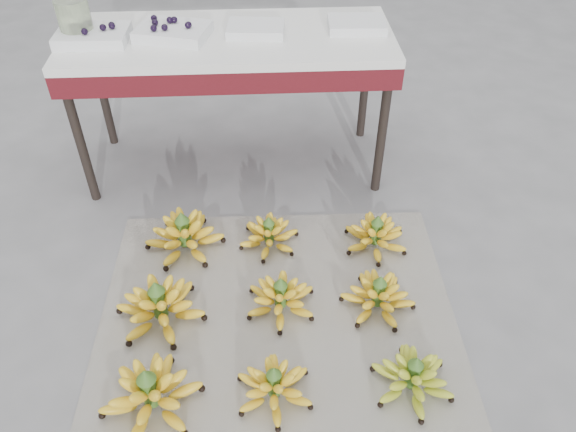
{
  "coord_description": "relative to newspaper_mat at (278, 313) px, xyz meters",
  "views": [
    {
      "loc": [
        0.03,
        -1.26,
        1.58
      ],
      "look_at": [
        0.11,
        0.25,
        0.25
      ],
      "focal_mm": 35.0,
      "sensor_mm": 36.0,
      "label": 1
    }
  ],
  "objects": [
    {
      "name": "ground",
      "position": [
        -0.06,
        -0.01,
        -0.0
      ],
      "size": [
        60.0,
        60.0,
        0.0
      ],
      "primitive_type": "plane",
      "color": "slate",
      "rests_on": "ground"
    },
    {
      "name": "newspaper_mat",
      "position": [
        0.0,
        0.0,
        0.0
      ],
      "size": [
        1.27,
        1.07,
        0.01
      ],
      "primitive_type": "cube",
      "rotation": [
        0.0,
        0.0,
        -0.02
      ],
      "color": "silver",
      "rests_on": "ground"
    },
    {
      "name": "bunch_front_left",
      "position": [
        -0.4,
        -0.34,
        0.07
      ],
      "size": [
        0.31,
        0.31,
        0.19
      ],
      "rotation": [
        0.0,
        0.0,
        0.01
      ],
      "color": "yellow",
      "rests_on": "newspaper_mat"
    },
    {
      "name": "bunch_front_center",
      "position": [
        -0.02,
        -0.33,
        0.05
      ],
      "size": [
        0.32,
        0.32,
        0.15
      ],
      "rotation": [
        0.0,
        0.0,
        0.38
      ],
      "color": "yellow",
      "rests_on": "newspaper_mat"
    },
    {
      "name": "bunch_front_right",
      "position": [
        0.41,
        -0.32,
        0.06
      ],
      "size": [
        0.29,
        0.29,
        0.16
      ],
      "rotation": [
        0.0,
        0.0,
        0.11
      ],
      "color": "olive",
      "rests_on": "newspaper_mat"
    },
    {
      "name": "bunch_mid_left",
      "position": [
        -0.41,
        -0.0,
        0.07
      ],
      "size": [
        0.37,
        0.37,
        0.19
      ],
      "rotation": [
        0.0,
        0.0,
        -0.25
      ],
      "color": "yellow",
      "rests_on": "newspaper_mat"
    },
    {
      "name": "bunch_mid_center",
      "position": [
        0.01,
        0.02,
        0.06
      ],
      "size": [
        0.27,
        0.27,
        0.16
      ],
      "rotation": [
        0.0,
        0.0,
        0.06
      ],
      "color": "yellow",
      "rests_on": "newspaper_mat"
    },
    {
      "name": "bunch_mid_right",
      "position": [
        0.36,
        0.01,
        0.06
      ],
      "size": [
        0.34,
        0.34,
        0.16
      ],
      "rotation": [
        0.0,
        0.0,
        -0.42
      ],
      "color": "yellow",
      "rests_on": "newspaper_mat"
    },
    {
      "name": "bunch_back_left",
      "position": [
        -0.35,
        0.35,
        0.07
      ],
      "size": [
        0.38,
        0.38,
        0.19
      ],
      "rotation": [
        0.0,
        0.0,
        -0.31
      ],
      "color": "yellow",
      "rests_on": "newspaper_mat"
    },
    {
      "name": "bunch_back_center",
      "position": [
        -0.02,
        0.35,
        0.05
      ],
      "size": [
        0.3,
        0.3,
        0.15
      ],
      "rotation": [
        0.0,
        0.0,
        0.29
      ],
      "color": "yellow",
      "rests_on": "newspaper_mat"
    },
    {
      "name": "bunch_back_right",
      "position": [
        0.4,
        0.32,
        0.06
      ],
      "size": [
        0.33,
        0.33,
        0.16
      ],
      "rotation": [
        0.0,
        0.0,
        0.38
      ],
      "color": "yellow",
      "rests_on": "newspaper_mat"
    },
    {
      "name": "vendor_table",
      "position": [
        -0.15,
        0.92,
        0.56
      ],
      "size": [
        1.34,
        0.53,
        0.64
      ],
      "color": "black",
      "rests_on": "ground"
    },
    {
      "name": "tray_far_left",
      "position": [
        -0.68,
        0.88,
        0.66
      ],
      "size": [
        0.28,
        0.2,
        0.07
      ],
      "color": "silver",
      "rests_on": "vendor_table"
    },
    {
      "name": "tray_left",
      "position": [
        -0.37,
        0.9,
        0.66
      ],
      "size": [
        0.32,
        0.26,
        0.07
      ],
      "color": "silver",
      "rests_on": "vendor_table"
    },
    {
      "name": "tray_right",
      "position": [
        -0.04,
        0.92,
        0.66
      ],
      "size": [
        0.24,
        0.18,
        0.04
      ],
      "color": "silver",
      "rests_on": "vendor_table"
    },
    {
      "name": "tray_far_right",
      "position": [
        0.37,
        0.94,
        0.66
      ],
      "size": [
        0.24,
        0.18,
        0.04
      ],
      "color": "silver",
      "rests_on": "vendor_table"
    },
    {
      "name": "glass_jar",
      "position": [
        -0.74,
        0.9,
        0.72
      ],
      "size": [
        0.14,
        0.14,
        0.16
      ],
      "primitive_type": "cylinder",
      "rotation": [
        0.0,
        0.0,
        -0.07
      ],
      "color": "beige",
      "rests_on": "vendor_table"
    }
  ]
}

